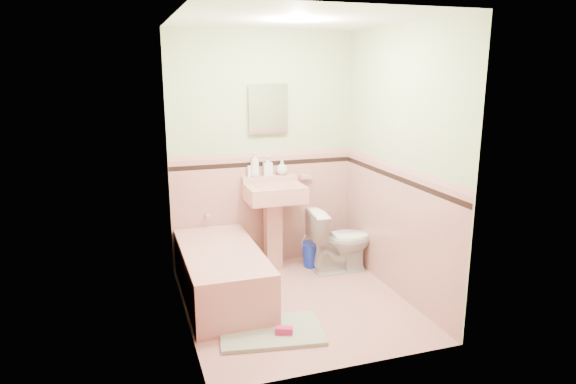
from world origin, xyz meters
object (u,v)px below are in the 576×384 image
object	(u,v)px
shoe	(284,330)
bucket	(313,254)
bathtub	(222,275)
medicine_cabinet	(268,109)
soap_bottle_right	(282,167)
toilet	(340,240)
soap_bottle_left	(255,165)
sink	(275,228)
soap_bottle_mid	(268,166)

from	to	relation	value
shoe	bucket	bearing A→B (deg)	82.23
bathtub	medicine_cabinet	distance (m)	1.78
soap_bottle_right	toilet	size ratio (longest dim) A/B	0.24
medicine_cabinet	soap_bottle_left	world-z (taller)	medicine_cabinet
sink	soap_bottle_mid	world-z (taller)	soap_bottle_mid
soap_bottle_mid	bucket	distance (m)	1.09
soap_bottle_left	toilet	distance (m)	1.21
bathtub	soap_bottle_right	bearing A→B (deg)	40.83
medicine_cabinet	soap_bottle_mid	distance (m)	0.60
sink	soap_bottle_left	xyz separation A→B (m)	(-0.16, 0.18, 0.66)
bathtub	soap_bottle_mid	distance (m)	1.31
sink	shoe	xyz separation A→B (m)	(-0.35, -1.42, -0.41)
soap_bottle_right	shoe	size ratio (longest dim) A/B	1.15
medicine_cabinet	soap_bottle_left	bearing A→B (deg)	-169.35
bucket	shoe	distance (m)	1.57
toilet	soap_bottle_right	bearing A→B (deg)	50.50
sink	toilet	xyz separation A→B (m)	(0.65, -0.26, -0.13)
sink	soap_bottle_mid	xyz separation A→B (m)	(-0.02, 0.18, 0.64)
toilet	shoe	distance (m)	1.56
soap_bottle_mid	soap_bottle_right	bearing A→B (deg)	0.00
sink	toilet	world-z (taller)	sink
soap_bottle_left	soap_bottle_right	world-z (taller)	soap_bottle_left
toilet	soap_bottle_left	bearing A→B (deg)	62.84
sink	medicine_cabinet	world-z (taller)	medicine_cabinet
medicine_cabinet	bucket	world-z (taller)	medicine_cabinet
bathtub	toilet	bearing A→B (deg)	11.64
bathtub	medicine_cabinet	world-z (taller)	medicine_cabinet
sink	bucket	size ratio (longest dim) A/B	3.52
sink	soap_bottle_left	distance (m)	0.70
sink	shoe	distance (m)	1.51
sink	soap_bottle_left	size ratio (longest dim) A/B	3.63
bathtub	toilet	distance (m)	1.36
soap_bottle_left	toilet	world-z (taller)	soap_bottle_left
bucket	shoe	bearing A→B (deg)	-119.62
soap_bottle_mid	toilet	size ratio (longest dim) A/B	0.31
sink	soap_bottle_mid	size ratio (longest dim) A/B	4.42
sink	shoe	bearing A→B (deg)	-103.86
bathtub	toilet	world-z (taller)	toilet
soap_bottle_left	sink	bearing A→B (deg)	-48.45
shoe	soap_bottle_left	bearing A→B (deg)	105.07
medicine_cabinet	shoe	bearing A→B (deg)	-102.13
sink	soap_bottle_right	world-z (taller)	soap_bottle_right
sink	toilet	size ratio (longest dim) A/B	1.37
soap_bottle_left	soap_bottle_right	bearing A→B (deg)	0.00
soap_bottle_left	soap_bottle_right	xyz separation A→B (m)	(0.30, 0.00, -0.05)
soap_bottle_left	toilet	size ratio (longest dim) A/B	0.38
shoe	medicine_cabinet	bearing A→B (deg)	99.72
sink	soap_bottle_right	size ratio (longest dim) A/B	5.79
soap_bottle_mid	bucket	xyz separation A→B (m)	(0.44, -0.23, -0.97)
medicine_cabinet	toilet	world-z (taller)	medicine_cabinet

